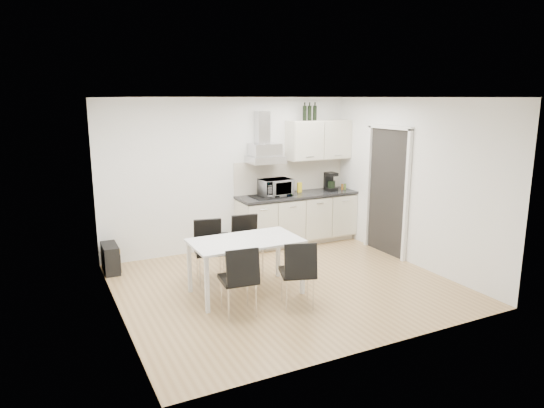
{
  "coord_description": "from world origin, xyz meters",
  "views": [
    {
      "loc": [
        -3.04,
        -5.71,
        2.59
      ],
      "look_at": [
        -0.01,
        0.39,
        1.1
      ],
      "focal_mm": 32.0,
      "sensor_mm": 36.0,
      "label": 1
    }
  ],
  "objects_px": {
    "kitchenette": "(298,198)",
    "chair_far_left": "(210,252)",
    "chair_far_right": "(248,246)",
    "guitar_amp": "(111,258)",
    "dining_table": "(246,245)",
    "chair_near_right": "(297,273)",
    "floor_speaker": "(223,242)",
    "chair_near_left": "(238,280)"
  },
  "relations": [
    {
      "from": "guitar_amp",
      "to": "dining_table",
      "type": "bearing_deg",
      "value": -47.05
    },
    {
      "from": "floor_speaker",
      "to": "kitchenette",
      "type": "bearing_deg",
      "value": 13.86
    },
    {
      "from": "chair_near_right",
      "to": "floor_speaker",
      "type": "xyz_separation_m",
      "value": [
        -0.02,
        2.59,
        -0.29
      ]
    },
    {
      "from": "dining_table",
      "to": "chair_near_right",
      "type": "relative_size",
      "value": 1.64
    },
    {
      "from": "kitchenette",
      "to": "floor_speaker",
      "type": "height_order",
      "value": "kitchenette"
    },
    {
      "from": "guitar_amp",
      "to": "chair_far_left",
      "type": "bearing_deg",
      "value": -39.39
    },
    {
      "from": "dining_table",
      "to": "guitar_amp",
      "type": "relative_size",
      "value": 2.79
    },
    {
      "from": "chair_far_right",
      "to": "chair_far_left",
      "type": "bearing_deg",
      "value": 7.55
    },
    {
      "from": "kitchenette",
      "to": "dining_table",
      "type": "relative_size",
      "value": 1.74
    },
    {
      "from": "dining_table",
      "to": "chair_far_right",
      "type": "xyz_separation_m",
      "value": [
        0.32,
        0.64,
        -0.23
      ]
    },
    {
      "from": "chair_far_right",
      "to": "floor_speaker",
      "type": "distance_m",
      "value": 1.31
    },
    {
      "from": "kitchenette",
      "to": "chair_far_right",
      "type": "xyz_separation_m",
      "value": [
        -1.48,
        -1.11,
        -0.39
      ]
    },
    {
      "from": "chair_far_left",
      "to": "chair_far_right",
      "type": "bearing_deg",
      "value": -168.03
    },
    {
      "from": "chair_far_left",
      "to": "chair_near_left",
      "type": "xyz_separation_m",
      "value": [
        -0.06,
        -1.19,
        0.0
      ]
    },
    {
      "from": "chair_near_right",
      "to": "kitchenette",
      "type": "bearing_deg",
      "value": 78.73
    },
    {
      "from": "dining_table",
      "to": "chair_far_left",
      "type": "bearing_deg",
      "value": 114.37
    },
    {
      "from": "chair_far_left",
      "to": "chair_far_right",
      "type": "height_order",
      "value": "same"
    },
    {
      "from": "kitchenette",
      "to": "chair_near_right",
      "type": "xyz_separation_m",
      "value": [
        -1.38,
        -2.43,
        -0.39
      ]
    },
    {
      "from": "kitchenette",
      "to": "chair_near_left",
      "type": "bearing_deg",
      "value": -132.77
    },
    {
      "from": "dining_table",
      "to": "floor_speaker",
      "type": "height_order",
      "value": "dining_table"
    },
    {
      "from": "chair_far_left",
      "to": "guitar_amp",
      "type": "xyz_separation_m",
      "value": [
        -1.23,
        1.03,
        -0.22
      ]
    },
    {
      "from": "chair_near_right",
      "to": "chair_far_left",
      "type": "bearing_deg",
      "value": 136.46
    },
    {
      "from": "dining_table",
      "to": "floor_speaker",
      "type": "distance_m",
      "value": 2.02
    },
    {
      "from": "floor_speaker",
      "to": "chair_far_left",
      "type": "bearing_deg",
      "value": -97.33
    },
    {
      "from": "chair_near_left",
      "to": "floor_speaker",
      "type": "height_order",
      "value": "chair_near_left"
    },
    {
      "from": "kitchenette",
      "to": "chair_far_right",
      "type": "height_order",
      "value": "kitchenette"
    },
    {
      "from": "chair_near_left",
      "to": "floor_speaker",
      "type": "distance_m",
      "value": 2.6
    },
    {
      "from": "kitchenette",
      "to": "chair_far_right",
      "type": "relative_size",
      "value": 2.86
    },
    {
      "from": "chair_far_right",
      "to": "chair_near_left",
      "type": "height_order",
      "value": "same"
    },
    {
      "from": "kitchenette",
      "to": "chair_near_right",
      "type": "relative_size",
      "value": 2.86
    },
    {
      "from": "kitchenette",
      "to": "chair_near_right",
      "type": "bearing_deg",
      "value": -119.61
    },
    {
      "from": "chair_far_left",
      "to": "dining_table",
      "type": "bearing_deg",
      "value": 125.67
    },
    {
      "from": "kitchenette",
      "to": "chair_near_right",
      "type": "height_order",
      "value": "kitchenette"
    },
    {
      "from": "kitchenette",
      "to": "dining_table",
      "type": "height_order",
      "value": "kitchenette"
    },
    {
      "from": "dining_table",
      "to": "chair_far_left",
      "type": "distance_m",
      "value": 0.73
    },
    {
      "from": "chair_far_left",
      "to": "chair_near_left",
      "type": "relative_size",
      "value": 1.0
    },
    {
      "from": "chair_near_left",
      "to": "guitar_amp",
      "type": "height_order",
      "value": "chair_near_left"
    },
    {
      "from": "kitchenette",
      "to": "chair_far_left",
      "type": "relative_size",
      "value": 2.86
    },
    {
      "from": "dining_table",
      "to": "chair_near_right",
      "type": "xyz_separation_m",
      "value": [
        0.41,
        -0.68,
        -0.23
      ]
    },
    {
      "from": "floor_speaker",
      "to": "dining_table",
      "type": "bearing_deg",
      "value": -81.04
    },
    {
      "from": "chair_far_right",
      "to": "guitar_amp",
      "type": "distance_m",
      "value": 2.11
    },
    {
      "from": "chair_far_right",
      "to": "guitar_amp",
      "type": "xyz_separation_m",
      "value": [
        -1.83,
        1.03,
        -0.22
      ]
    }
  ]
}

